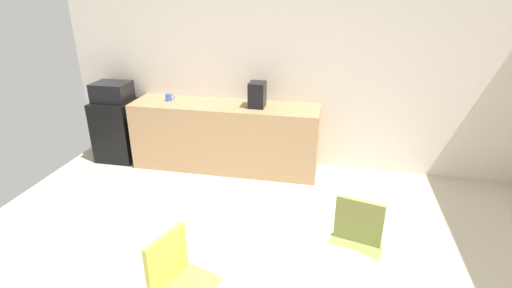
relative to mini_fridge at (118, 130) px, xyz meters
The scene contains 8 objects.
wall_back 2.53m from the mini_fridge, ahead, with size 6.00×0.10×2.60m, color silver.
counter_block 1.59m from the mini_fridge, ahead, with size 2.48×0.60×0.90m, color tan.
mini_fridge is the anchor object (origin of this frame).
microwave 0.56m from the mini_fridge, ahead, with size 0.48×0.38×0.26m, color black.
chair_olive 3.82m from the mini_fridge, 32.48° to the right, with size 0.51×0.51×0.83m.
chair_yellow 3.38m from the mini_fridge, 53.25° to the right, with size 0.53×0.53×0.83m.
mug_white 0.97m from the mini_fridge, ahead, with size 0.13×0.08×0.09m.
coffee_maker 2.13m from the mini_fridge, ahead, with size 0.20×0.24×0.32m, color black.
Camera 1 is at (0.61, -1.99, 2.40)m, focal length 27.07 mm.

